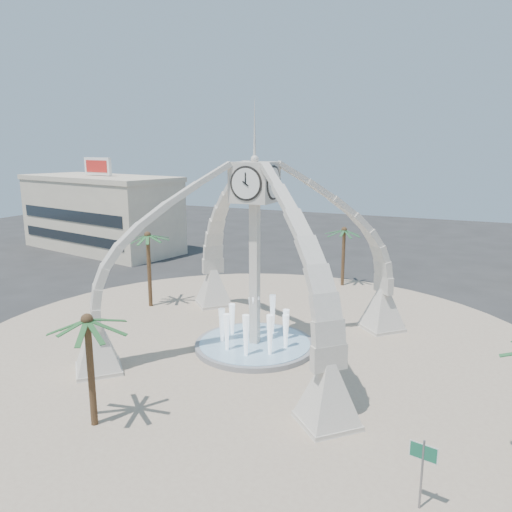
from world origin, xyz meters
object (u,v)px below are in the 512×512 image
at_px(clock_tower, 255,254).
at_px(fountain, 255,344).
at_px(palm_south, 87,321).
at_px(street_sign, 423,461).
at_px(palm_west, 148,236).
at_px(palm_north, 344,231).

relative_size(clock_tower, fountain, 2.24).
bearing_deg(palm_south, street_sign, 1.78).
bearing_deg(palm_west, palm_north, 44.88).
xyz_separation_m(palm_north, palm_south, (-4.52, -29.40, -0.11)).
distance_m(fountain, palm_west, 13.85).
bearing_deg(palm_south, clock_tower, 74.95).
bearing_deg(palm_south, palm_north, 81.26).
bearing_deg(clock_tower, palm_west, 158.74).
relative_size(clock_tower, street_sign, 6.31).
height_order(fountain, palm_south, palm_south).
distance_m(fountain, street_sign, 16.49).
xyz_separation_m(palm_west, street_sign, (23.61, -15.89, -4.00)).
height_order(palm_west, palm_north, palm_west).
bearing_deg(palm_west, street_sign, -33.94).
distance_m(palm_north, street_sign, 30.97).
distance_m(palm_west, palm_north, 18.50).
relative_size(clock_tower, palm_south, 2.96).
distance_m(clock_tower, palm_west, 12.61).
bearing_deg(street_sign, clock_tower, 147.85).
relative_size(palm_west, street_sign, 2.39).
xyz_separation_m(clock_tower, palm_north, (1.35, 17.62, -1.08)).
xyz_separation_m(fountain, palm_south, (-3.17, -11.79, 5.01)).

